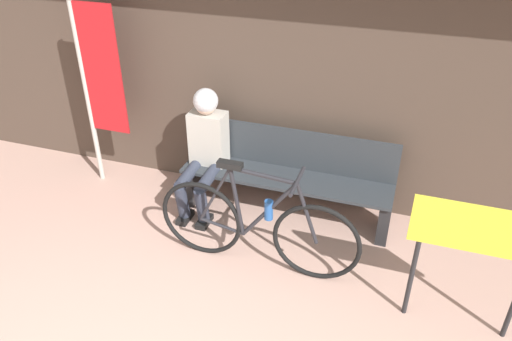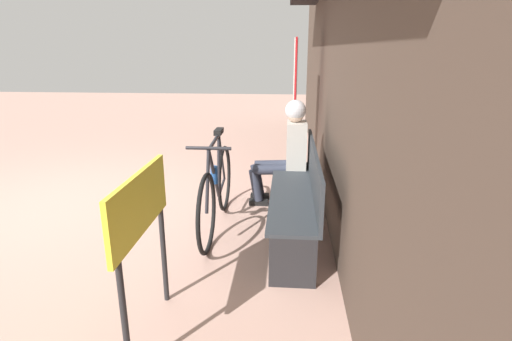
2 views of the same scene
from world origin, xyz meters
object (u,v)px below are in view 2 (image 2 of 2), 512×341
person_seated (287,146)px  signboard (141,218)px  park_bench_near (299,193)px  banner_pole (295,94)px  bicycle (216,190)px

person_seated → signboard: 2.47m
park_bench_near → banner_pole: bearing=-179.0°
bicycle → banner_pole: size_ratio=0.91×
bicycle → signboard: (1.58, -0.15, 0.39)m
park_bench_near → person_seated: bearing=-171.2°
park_bench_near → signboard: 1.86m
person_seated → banner_pole: (-1.13, 0.09, 0.46)m
park_bench_near → bicycle: (-0.03, -0.81, -0.01)m
signboard → banner_pole: bearing=165.0°
bicycle → person_seated: (-0.75, 0.69, 0.29)m
park_bench_near → bicycle: 0.81m
bicycle → banner_pole: 2.16m
person_seated → signboard: size_ratio=1.13×
banner_pole → signboard: (3.45, -0.92, -0.35)m
banner_pole → signboard: size_ratio=1.77×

